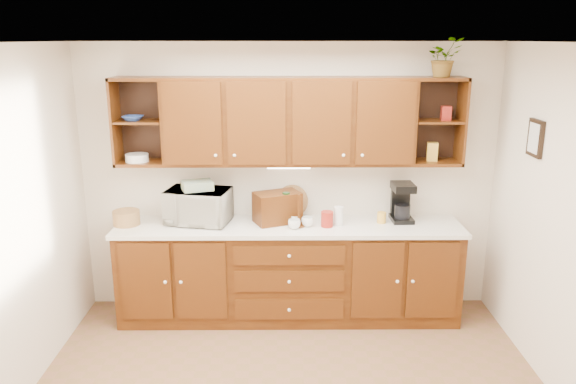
{
  "coord_description": "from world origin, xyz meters",
  "views": [
    {
      "loc": [
        -0.04,
        -3.55,
        2.63
      ],
      "look_at": [
        -0.01,
        1.15,
        1.34
      ],
      "focal_mm": 35.0,
      "sensor_mm": 36.0,
      "label": 1
    }
  ],
  "objects_px": {
    "bread_box": "(277,207)",
    "coffee_maker": "(402,202)",
    "microwave": "(198,206)",
    "potted_plant": "(444,57)"
  },
  "relations": [
    {
      "from": "potted_plant",
      "to": "bread_box",
      "type": "bearing_deg",
      "value": -179.22
    },
    {
      "from": "coffee_maker",
      "to": "potted_plant",
      "type": "height_order",
      "value": "potted_plant"
    },
    {
      "from": "bread_box",
      "to": "microwave",
      "type": "bearing_deg",
      "value": 156.84
    },
    {
      "from": "bread_box",
      "to": "coffee_maker",
      "type": "bearing_deg",
      "value": -20.62
    },
    {
      "from": "microwave",
      "to": "bread_box",
      "type": "bearing_deg",
      "value": 11.07
    },
    {
      "from": "bread_box",
      "to": "coffee_maker",
      "type": "xyz_separation_m",
      "value": [
        1.19,
        0.05,
        0.03
      ]
    },
    {
      "from": "microwave",
      "to": "coffee_maker",
      "type": "relative_size",
      "value": 1.57
    },
    {
      "from": "microwave",
      "to": "bread_box",
      "type": "height_order",
      "value": "microwave"
    },
    {
      "from": "microwave",
      "to": "coffee_maker",
      "type": "xyz_separation_m",
      "value": [
        1.93,
        0.05,
        0.02
      ]
    },
    {
      "from": "coffee_maker",
      "to": "potted_plant",
      "type": "xyz_separation_m",
      "value": [
        0.29,
        -0.03,
        1.35
      ]
    }
  ]
}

